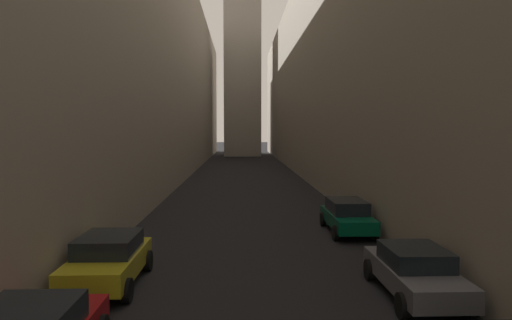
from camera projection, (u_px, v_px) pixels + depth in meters
The scene contains 6 objects.
ground_plane at pixel (245, 178), 44.84m from camera, with size 264.00×264.00×0.00m, color black.
building_block_left at pixel (126, 71), 45.75m from camera, with size 12.43×108.00×20.98m, color gray.
building_block_right at pixel (351, 74), 46.53m from camera, with size 10.37×108.00×20.55m, color gray.
parked_car_left_third at pixel (108, 259), 13.85m from camera, with size 2.02×4.17×1.50m.
parked_car_right_third at pixel (415, 271), 12.90m from camera, with size 1.92×4.31×1.40m.
parked_car_right_far at pixel (347, 215), 21.02m from camera, with size 1.90×4.45×1.47m.
Camera 1 is at (-0.45, 3.36, 4.65)m, focal length 32.56 mm.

